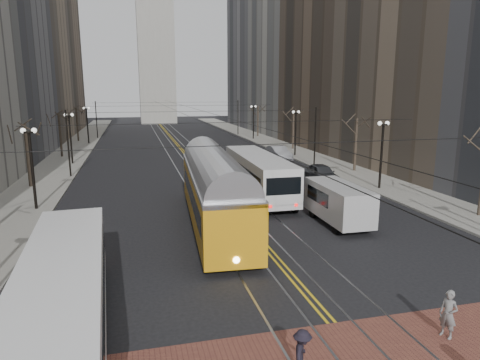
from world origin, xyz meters
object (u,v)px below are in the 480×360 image
sedan_silver (278,153)px  pedestrian_b (448,314)px  transit_bus (64,302)px  rear_bus (258,176)px  streetcar (215,197)px  cargo_van (338,205)px  pedestrian_d (302,354)px  sedan_grey (322,173)px

sedan_silver → pedestrian_b: pedestrian_b is taller
transit_bus → sedan_silver: transit_bus is taller
transit_bus → sedan_silver: size_ratio=2.34×
transit_bus → sedan_silver: bearing=57.5°
rear_bus → pedestrian_b: bearing=-87.0°
streetcar → cargo_van: (7.67, -1.58, -0.58)m
pedestrian_b → transit_bus: bearing=-123.7°
transit_bus → sedan_silver: (19.74, 35.34, -0.67)m
pedestrian_b → pedestrian_d: (-5.68, -0.77, -0.09)m
streetcar → sedan_silver: bearing=66.1°
sedan_silver → pedestrian_b: (-7.06, -38.11, 0.01)m
cargo_van → rear_bus: bearing=109.3°
streetcar → cargo_van: bearing=-7.9°
pedestrian_b → pedestrian_d: size_ratio=1.12×
pedestrian_d → sedan_silver: bearing=8.3°
streetcar → pedestrian_b: streetcar is taller
streetcar → pedestrian_d: streetcar is taller
pedestrian_b → pedestrian_d: 5.73m
streetcar → pedestrian_b: (5.44, -14.26, -1.00)m
sedan_grey → pedestrian_d: size_ratio=3.26×
cargo_van → sedan_grey: 12.89m
rear_bus → sedan_grey: rear_bus is taller
transit_bus → rear_bus: rear_bus is taller
transit_bus → rear_bus: 21.86m
streetcar → transit_bus: bearing=-118.5°
pedestrian_b → sedan_grey: bearing=143.6°
sedan_grey → sedan_silver: (0.38, 13.34, 0.01)m
sedan_grey → pedestrian_b: bearing=-104.4°
sedan_grey → pedestrian_d: (-12.36, -25.55, -0.07)m
transit_bus → rear_bus: bearing=53.2°
transit_bus → pedestrian_b: bearing=-15.6°
sedan_grey → sedan_silver: 13.34m
transit_bus → cargo_van: (14.92, 9.91, -0.24)m
sedan_grey → pedestrian_b: 25.66m
streetcar → sedan_silver: size_ratio=3.03×
rear_bus → cargo_van: 8.80m
cargo_van → transit_bus: bearing=-146.0°
pedestrian_d → cargo_van: bearing=-4.0°
sedan_grey → rear_bus: bearing=-151.9°
sedan_grey → sedan_silver: sedan_silver is taller
sedan_silver → pedestrian_b: bearing=-103.2°
sedan_grey → cargo_van: bearing=-109.5°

